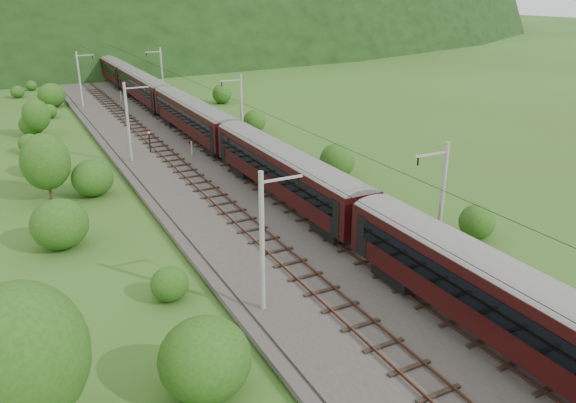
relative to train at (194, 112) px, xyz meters
name	(u,v)px	position (x,y,z in m)	size (l,w,h in m)	color
ground	(356,287)	(-2.40, -37.05, -3.61)	(600.00, 600.00, 0.00)	#355119
railbed	(282,227)	(-2.40, -27.05, -3.46)	(14.00, 220.00, 0.30)	#38332D
track_left	(252,230)	(-4.80, -27.05, -3.24)	(2.40, 220.00, 0.27)	brown
track_right	(309,218)	(0.00, -27.05, -3.24)	(2.40, 220.00, 0.27)	brown
catenary_left	(128,120)	(-8.52, -5.05, 0.89)	(2.54, 192.28, 8.00)	gray
catenary_right	(241,109)	(3.72, -5.05, 0.89)	(2.54, 192.28, 8.00)	gray
overhead_wires	(281,137)	(-2.40, -27.05, 3.49)	(4.83, 198.00, 0.03)	black
mountain_main	(29,28)	(-2.40, 222.95, -3.61)	(504.00, 360.00, 244.00)	black
train	(194,112)	(0.00, 0.00, 0.00)	(3.05, 169.67, 5.31)	black
hazard_post_near	(121,97)	(-2.70, 27.92, -2.52)	(0.17, 0.17, 1.58)	red
hazard_post_far	(192,148)	(-2.38, -5.83, -2.57)	(0.16, 0.16, 1.47)	red
signal	(150,140)	(-6.05, -2.74, -1.96)	(0.25, 0.25, 2.29)	black
vegetation_left	(71,227)	(-17.01, -25.95, -1.00)	(12.70, 149.22, 7.05)	#1D4913
vegetation_right	(366,172)	(8.72, -22.03, -2.24)	(6.83, 101.38, 3.02)	#1D4913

